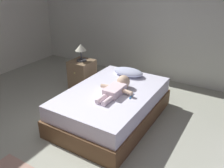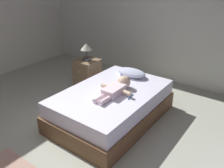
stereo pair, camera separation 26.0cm
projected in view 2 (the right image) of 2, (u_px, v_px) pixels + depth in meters
name	position (u px, v px, depth m)	size (l,w,h in m)	color
ground_plane	(52.00, 165.00, 2.60)	(8.00, 8.00, 0.00)	#A5A896
wall_behind_bed	(173.00, 11.00, 4.22)	(8.00, 0.12, 2.67)	silver
bed	(112.00, 105.00, 3.35)	(1.14, 1.75, 0.47)	brown
pillow	(131.00, 73.00, 3.69)	(0.49, 0.28, 0.12)	silver
baby	(117.00, 88.00, 3.17)	(0.49, 0.69, 0.19)	white
toothbrush	(131.00, 96.00, 3.07)	(0.04, 0.17, 0.02)	#3A8CDE
nightstand	(87.00, 75.00, 4.23)	(0.38, 0.41, 0.57)	#816749
lamp	(86.00, 48.00, 4.02)	(0.19, 0.19, 0.30)	#333338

